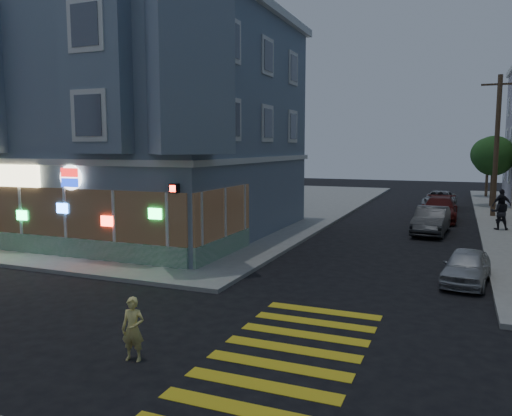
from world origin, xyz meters
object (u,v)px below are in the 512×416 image
Objects in this scene: parked_car_b at (431,221)px; parked_car_d at (440,200)px; running_child at (133,329)px; parked_car_c at (439,209)px; traffic_signal at (169,169)px; pedestrian_a at (500,212)px; utility_pole at (497,144)px; street_tree_far at (488,154)px; parked_car_a at (466,267)px; street_tree_near at (494,156)px; pedestrian_b at (502,205)px.

parked_car_d is (0.00, 11.72, -0.05)m from parked_car_b.
parked_car_c is at bearing 66.39° from running_child.
traffic_signal is (-8.53, -23.82, 3.12)m from parked_car_d.
pedestrian_a is at bearing 56.84° from running_child.
parked_car_c is at bearing -139.24° from utility_pole.
parked_car_a is (-1.97, -31.71, -3.35)m from street_tree_far.
street_tree_near is 0.98× the size of traffic_signal.
parked_car_b is at bearing -104.48° from street_tree_near.
pedestrian_a reaches higher than parked_car_a.
traffic_signal reaches higher than parked_car_d.
pedestrian_a is (-0.20, -11.90, -2.83)m from street_tree_near.
parked_car_b is 5.20m from parked_car_c.
parked_car_d is at bearing 94.28° from parked_car_b.
pedestrian_b reaches higher than parked_car_c.
parked_car_a is (6.73, 9.36, -0.11)m from running_child.
running_child reaches higher than parked_car_d.
pedestrian_a is 4.50m from parked_car_c.
street_tree_near is 24.02m from parked_car_a.
street_tree_far reaches higher than parked_car_d.
pedestrian_b is 0.44× the size of parked_car_b.
street_tree_far is at bearing 66.77° from running_child.
utility_pole is 9.55m from parked_car_b.
parked_car_b is at bearing 30.59° from pedestrian_b.
utility_pole reaches higher than parked_car_a.
parked_car_b is 11.72m from parked_car_d.
parked_car_c is (-3.18, 3.16, -0.36)m from pedestrian_a.
utility_pole reaches higher than parked_car_b.
street_tree_near reaches higher than pedestrian_a.
parked_car_a is at bearing -94.74° from street_tree_near.
utility_pole is at bearing 91.52° from parked_car_a.
parked_car_a is at bearing -84.35° from parked_car_c.
parked_car_d is at bearing -109.41° from street_tree_far.
street_tree_far reaches higher than parked_car_a.
traffic_signal is (-12.13, -26.04, -0.14)m from street_tree_near.
parked_car_d is 25.49m from traffic_signal.
pedestrian_b is 15.33m from parked_car_a.
utility_pole reaches higher than traffic_signal.
street_tree_near is 1.03× the size of parked_car_c.
parked_car_c is 0.95× the size of traffic_signal.
pedestrian_a is 3.38m from pedestrian_b.
running_child is 19.80m from parked_car_b.
running_child is 31.27m from parked_car_d.
pedestrian_b reaches higher than running_child.
street_tree_far reaches higher than parked_car_b.
parked_car_b is (5.10, 19.13, 0.03)m from running_child.
street_tree_far is 31.94m from parked_car_a.
running_child is 0.72× the size of pedestrian_b.
utility_pole reaches higher than parked_car_d.
street_tree_near reaches higher than pedestrian_b.
parked_car_d is at bearing 69.34° from running_child.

